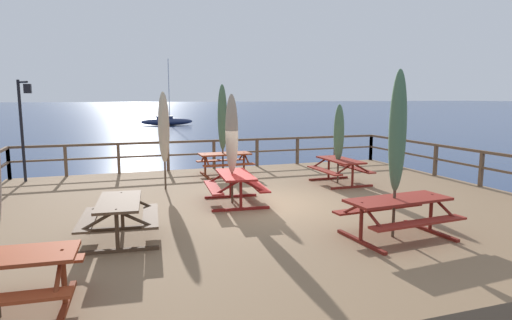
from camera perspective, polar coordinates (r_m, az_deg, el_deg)
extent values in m
plane|color=navy|center=(11.13, 1.50, -9.13)|extent=(600.00, 600.00, 0.00)
cube|color=#846647|center=(11.03, 1.50, -7.49)|extent=(13.97, 11.92, 0.66)
cube|color=brown|center=(16.27, -5.57, 2.54)|extent=(13.67, 0.09, 0.08)
cube|color=brown|center=(16.33, -5.55, 0.89)|extent=(13.67, 0.07, 0.06)
cube|color=brown|center=(16.22, -29.76, -0.41)|extent=(0.10, 0.10, 1.05)
cube|color=brown|center=(15.98, -23.74, -0.13)|extent=(0.10, 0.10, 1.05)
cube|color=brown|center=(15.91, -17.61, 0.15)|extent=(0.10, 0.10, 1.05)
cube|color=brown|center=(16.03, -11.50, 0.44)|extent=(0.10, 0.10, 1.05)
cube|color=brown|center=(16.33, -5.55, 0.71)|extent=(0.10, 0.10, 1.05)
cube|color=brown|center=(16.80, 0.13, 0.96)|extent=(0.10, 0.10, 1.05)
cube|color=brown|center=(17.42, 5.46, 1.18)|extent=(0.10, 0.10, 1.05)
cube|color=brown|center=(18.19, 10.38, 1.38)|extent=(0.10, 0.10, 1.05)
cube|color=brown|center=(19.07, 14.87, 1.55)|extent=(0.10, 0.10, 1.05)
cube|color=brown|center=(16.22, -29.76, -0.41)|extent=(0.10, 0.10, 1.05)
cube|color=brown|center=(14.57, 27.64, 0.96)|extent=(0.09, 11.62, 0.08)
cube|color=brown|center=(14.63, 27.52, -0.88)|extent=(0.07, 11.62, 0.06)
cube|color=brown|center=(14.64, 27.50, -1.08)|extent=(0.10, 0.10, 1.05)
cube|color=brown|center=(16.02, 22.53, -0.04)|extent=(0.10, 0.10, 1.05)
cube|color=brown|center=(17.51, 18.37, 0.83)|extent=(0.10, 0.10, 1.05)
cube|color=brown|center=(19.07, 14.87, 1.55)|extent=(0.10, 0.10, 1.05)
cube|color=#993819|center=(14.87, -4.14, 0.81)|extent=(1.74, 0.77, 0.05)
cube|color=#993819|center=(14.38, -3.54, -0.65)|extent=(1.74, 0.29, 0.04)
cube|color=#993819|center=(15.44, -4.67, -0.04)|extent=(1.74, 0.29, 0.04)
cube|color=maroon|center=(14.81, -6.68, -2.03)|extent=(0.09, 1.40, 0.06)
cylinder|color=maroon|center=(14.76, -6.71, -0.73)|extent=(0.07, 0.07, 0.74)
cylinder|color=maroon|center=(14.45, -6.48, -0.04)|extent=(0.06, 0.63, 0.37)
cylinder|color=maroon|center=(15.00, -6.95, 0.26)|extent=(0.06, 0.63, 0.37)
cube|color=maroon|center=(15.17, -1.59, -1.74)|extent=(0.09, 1.40, 0.06)
cylinder|color=maroon|center=(15.11, -1.60, -0.47)|extent=(0.07, 0.07, 0.74)
cylinder|color=maroon|center=(14.82, -1.28, 0.22)|extent=(0.06, 0.63, 0.37)
cylinder|color=maroon|center=(15.34, -1.92, 0.50)|extent=(0.06, 0.63, 0.37)
cube|color=maroon|center=(10.88, -2.74, -1.93)|extent=(0.92, 1.81, 0.05)
cube|color=maroon|center=(11.05, 0.13, -3.35)|extent=(0.44, 1.77, 0.04)
cube|color=maroon|center=(10.85, -5.64, -3.61)|extent=(0.44, 1.77, 0.04)
cube|color=maroon|center=(10.37, -2.00, -6.46)|extent=(1.40, 0.21, 0.06)
cylinder|color=maroon|center=(10.29, -2.01, -4.63)|extent=(0.07, 0.07, 0.74)
cylinder|color=maroon|center=(10.30, -0.48, -3.36)|extent=(0.63, 0.11, 0.37)
cylinder|color=maroon|center=(10.19, -3.56, -3.50)|extent=(0.63, 0.11, 0.37)
cube|color=maroon|center=(11.69, -3.34, -4.77)|extent=(1.40, 0.21, 0.06)
cylinder|color=maroon|center=(11.62, -3.36, -3.14)|extent=(0.07, 0.07, 0.74)
cylinder|color=maroon|center=(11.63, -2.01, -2.02)|extent=(0.63, 0.11, 0.37)
cylinder|color=maroon|center=(11.54, -4.74, -2.12)|extent=(0.63, 0.11, 0.37)
cube|color=#993819|center=(6.84, -29.31, -11.83)|extent=(1.81, 0.40, 0.04)
cube|color=maroon|center=(6.34, -23.74, -17.06)|extent=(0.17, 1.40, 0.06)
cylinder|color=maroon|center=(6.20, -23.93, -14.21)|extent=(0.07, 0.07, 0.74)
cylinder|color=maroon|center=(5.87, -24.48, -13.24)|extent=(0.10, 0.63, 0.37)
cylinder|color=maroon|center=(6.39, -23.66, -11.44)|extent=(0.10, 0.63, 0.37)
cube|color=brown|center=(8.49, -17.58, -5.25)|extent=(0.91, 1.76, 0.05)
cube|color=brown|center=(8.53, -13.71, -7.10)|extent=(0.44, 1.72, 0.04)
cube|color=brown|center=(8.62, -21.23, -7.28)|extent=(0.44, 1.72, 0.04)
cube|color=#432F1F|center=(8.04, -17.69, -11.28)|extent=(1.40, 0.21, 0.06)
cylinder|color=#432F1F|center=(7.94, -17.80, -8.96)|extent=(0.07, 0.07, 0.74)
cylinder|color=#432F1F|center=(7.86, -15.82, -7.38)|extent=(0.63, 0.11, 0.37)
cylinder|color=#432F1F|center=(7.90, -19.91, -7.47)|extent=(0.63, 0.11, 0.37)
cube|color=#432F1F|center=(9.31, -17.09, -8.55)|extent=(1.40, 0.21, 0.06)
cylinder|color=#432F1F|center=(9.22, -17.18, -6.53)|extent=(0.07, 0.07, 0.74)
cylinder|color=#432F1F|center=(9.16, -15.49, -5.15)|extent=(0.63, 0.11, 0.37)
cylinder|color=#432F1F|center=(9.20, -18.99, -5.24)|extent=(0.63, 0.11, 0.37)
cube|color=maroon|center=(13.65, 11.03, 0.01)|extent=(0.77, 1.81, 0.05)
cube|color=maroon|center=(13.98, 12.98, -1.10)|extent=(0.29, 1.81, 0.04)
cube|color=maroon|center=(13.42, 8.93, -1.37)|extent=(0.29, 1.81, 0.04)
cube|color=maroon|center=(13.16, 12.53, -3.48)|extent=(1.40, 0.09, 0.06)
cylinder|color=maroon|center=(13.10, 12.57, -2.02)|extent=(0.07, 0.07, 0.74)
cylinder|color=maroon|center=(13.21, 13.64, -1.01)|extent=(0.63, 0.06, 0.37)
cylinder|color=maroon|center=(12.92, 11.55, -1.15)|extent=(0.63, 0.06, 0.37)
cube|color=maroon|center=(14.38, 9.51, -2.40)|extent=(1.40, 0.09, 0.06)
cylinder|color=maroon|center=(14.33, 9.54, -1.06)|extent=(0.07, 0.07, 0.74)
cylinder|color=maroon|center=(14.43, 10.54, -0.14)|extent=(0.63, 0.06, 0.37)
cylinder|color=maroon|center=(14.16, 8.57, -0.25)|extent=(0.63, 0.06, 0.37)
cube|color=maroon|center=(8.68, 18.20, -4.98)|extent=(2.09, 0.92, 0.05)
cube|color=maroon|center=(8.36, 20.66, -7.73)|extent=(2.05, 0.44, 0.04)
cube|color=maroon|center=(9.16, 15.80, -6.11)|extent=(2.05, 0.44, 0.04)
cube|color=maroon|center=(8.35, 13.58, -10.37)|extent=(0.19, 1.40, 0.06)
cylinder|color=maroon|center=(8.25, 13.66, -8.13)|extent=(0.07, 0.07, 0.74)
cylinder|color=maroon|center=(7.98, 14.92, -7.10)|extent=(0.11, 0.63, 0.37)
cylinder|color=maroon|center=(8.41, 12.56, -6.23)|extent=(0.11, 0.63, 0.37)
cube|color=maroon|center=(9.42, 21.88, -8.60)|extent=(0.19, 1.40, 0.06)
cylinder|color=maroon|center=(9.33, 22.00, -6.60)|extent=(0.07, 0.07, 0.74)
cylinder|color=maroon|center=(9.09, 23.32, -5.63)|extent=(0.11, 0.63, 0.37)
cylinder|color=maroon|center=(9.47, 20.87, -4.95)|extent=(0.11, 0.63, 0.37)
cylinder|color=#4C3828|center=(14.81, -4.42, 3.60)|extent=(0.06, 0.06, 2.93)
ellipsoid|color=#4C704C|center=(14.78, -4.44, 5.61)|extent=(0.32, 0.32, 2.23)
cylinder|color=#2D432D|center=(14.79, -4.43, 4.96)|extent=(0.21, 0.21, 0.05)
cone|color=#4C3828|center=(14.77, -4.48, 9.55)|extent=(0.10, 0.10, 0.14)
cylinder|color=#4C3828|center=(10.85, -3.19, 1.03)|extent=(0.06, 0.06, 2.60)
ellipsoid|color=tan|center=(10.81, -3.21, 3.45)|extent=(0.32, 0.32, 1.98)
cylinder|color=#685B4C|center=(10.82, -3.20, 2.67)|extent=(0.21, 0.21, 0.05)
cone|color=#4C3828|center=(10.77, -3.25, 8.28)|extent=(0.10, 0.10, 0.14)
cylinder|color=#4C3828|center=(12.73, -11.97, 2.10)|extent=(0.06, 0.06, 2.67)
ellipsoid|color=#CCB793|center=(12.69, -12.03, 4.22)|extent=(0.32, 0.32, 2.03)
cylinder|color=#7A6E58|center=(12.70, -12.01, 3.53)|extent=(0.21, 0.21, 0.05)
cone|color=#4C3828|center=(12.66, -12.16, 8.44)|extent=(0.10, 0.10, 0.14)
cylinder|color=#4C3828|center=(13.60, 10.80, 1.77)|extent=(0.06, 0.06, 2.32)
ellipsoid|color=#4C704C|center=(13.56, 10.84, 3.49)|extent=(0.32, 0.32, 1.76)
cylinder|color=#2D432D|center=(13.57, 10.83, 2.94)|extent=(0.21, 0.21, 0.05)
cone|color=#4C3828|center=(13.52, 10.94, 6.95)|extent=(0.10, 0.10, 0.14)
cylinder|color=#4C3828|center=(8.55, 17.96, 0.06)|extent=(0.06, 0.06, 3.01)
ellipsoid|color=#4C704C|center=(8.49, 18.12, 3.62)|extent=(0.32, 0.32, 2.29)
cylinder|color=#2D432D|center=(8.51, 18.07, 2.47)|extent=(0.21, 0.21, 0.05)
cone|color=#4C3828|center=(8.48, 18.44, 10.66)|extent=(0.10, 0.10, 0.14)
cylinder|color=black|center=(15.48, -28.43, 3.33)|extent=(0.09, 0.09, 3.20)
cylinder|color=black|center=(15.20, -28.36, 9.01)|extent=(0.37, 0.48, 0.06)
cube|color=black|center=(14.95, -27.84, 8.30)|extent=(0.20, 0.20, 0.28)
sphere|color=#F4E08C|center=(14.95, -27.84, 8.30)|extent=(0.14, 0.14, 0.14)
ellipsoid|color=navy|center=(52.33, -11.60, 4.96)|extent=(6.01, 1.73, 0.90)
cube|color=#202949|center=(52.27, -11.94, 5.49)|extent=(1.81, 1.11, 0.36)
cylinder|color=silver|center=(52.30, -11.39, 9.10)|extent=(0.10, 0.10, 7.00)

